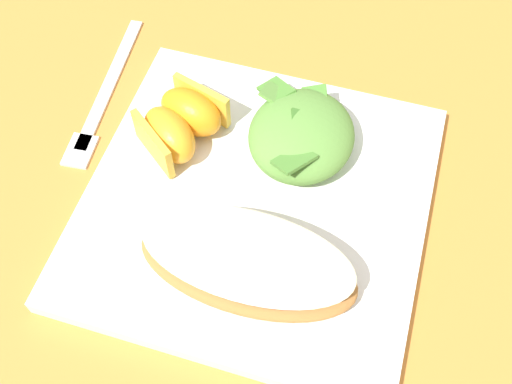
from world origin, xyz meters
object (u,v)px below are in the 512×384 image
at_px(orange_wedge_middle, 168,136).
at_px(metal_fork, 102,100).
at_px(orange_wedge_front, 192,111).
at_px(white_plate, 256,203).
at_px(green_salad_pile, 301,135).
at_px(cheesy_pizza_bread, 247,262).

height_order(orange_wedge_middle, metal_fork, orange_wedge_middle).
xyz_separation_m(orange_wedge_front, orange_wedge_middle, (0.03, -0.01, 0.00)).
bearing_deg(white_plate, orange_wedge_front, -127.66).
bearing_deg(white_plate, green_salad_pile, 159.75).
relative_size(cheesy_pizza_bread, orange_wedge_middle, 2.46).
xyz_separation_m(cheesy_pizza_bread, metal_fork, (-0.14, -0.19, -0.03)).
bearing_deg(orange_wedge_front, metal_fork, -97.04).
bearing_deg(orange_wedge_middle, white_plate, 73.04).
distance_m(green_salad_pile, orange_wedge_middle, 0.11).
relative_size(orange_wedge_middle, metal_fork, 0.37).
xyz_separation_m(green_salad_pile, orange_wedge_front, (0.00, -0.10, -0.00)).
height_order(orange_wedge_front, orange_wedge_middle, same).
bearing_deg(cheesy_pizza_bread, green_salad_pile, 176.02).
relative_size(orange_wedge_front, orange_wedge_middle, 0.98).
bearing_deg(metal_fork, white_plate, 68.00).
bearing_deg(white_plate, orange_wedge_middle, -106.96).
xyz_separation_m(green_salad_pile, metal_fork, (-0.01, -0.20, -0.03)).
bearing_deg(orange_wedge_front, green_salad_pile, 90.92).
bearing_deg(cheesy_pizza_bread, orange_wedge_front, -144.59).
relative_size(green_salad_pile, metal_fork, 0.59).
relative_size(white_plate, cheesy_pizza_bread, 1.64).
xyz_separation_m(cheesy_pizza_bread, orange_wedge_middle, (-0.09, -0.10, 0.00)).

